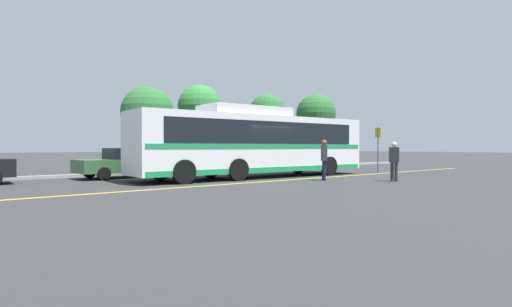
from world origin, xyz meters
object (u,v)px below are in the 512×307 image
Objects in this scene: bus_stop_sign at (378,144)px; tree_2 at (267,113)px; tree_1 at (147,113)px; tree_3 at (316,114)px; parked_car_1 at (126,163)px; transit_bus at (256,142)px; pedestrian_1 at (324,157)px; tree_0 at (200,107)px; pedestrian_0 at (394,159)px.

tree_2 reaches higher than bus_stop_sign.
tree_3 reaches higher than tree_1.
tree_2 is 4.51m from tree_3.
parked_car_1 is 1.74× the size of bus_stop_sign.
tree_2 reaches higher than transit_bus.
tree_1 reaches higher than pedestrian_1.
transit_bus is 8.16m from bus_stop_sign.
bus_stop_sign is (6.74, 1.79, 0.63)m from pedestrian_1.
tree_1 is (-3.55, 11.17, 2.55)m from pedestrian_1.
bus_stop_sign is at bearing -52.61° from tree_0.
tree_1 is (-5.52, 13.46, 2.62)m from pedestrian_0.
pedestrian_0 is at bearing -101.20° from pedestrian_1.
tree_0 is (6.26, 3.55, 3.43)m from parked_car_1.
tree_1 is (-3.44, 0.42, -0.55)m from tree_0.
pedestrian_0 is 0.31× the size of tree_0.
tree_0 is at bearing -63.35° from parked_car_1.
tree_0 is (-2.08, 13.04, 3.18)m from pedestrian_0.
tree_2 is at bearing -74.21° from parked_car_1.
transit_bus is 2.31× the size of tree_0.
bus_stop_sign is 0.48× the size of tree_0.
bus_stop_sign is 14.05m from tree_1.
tree_1 is at bearing -38.30° from parked_car_1.
tree_3 is (8.80, 12.78, 3.25)m from pedestrian_0.
tree_2 is at bearing 6.73° from tree_0.
parked_car_1 is at bearing -124.33° from transit_bus.
transit_bus is 2.20× the size of tree_3.
pedestrian_0 is at bearing -107.71° from tree_2.
pedestrian_1 is 7.00m from bus_stop_sign.
tree_2 is 0.96× the size of tree_3.
tree_0 is at bearing -140.04° from bus_stop_sign.
bus_stop_sign is at bearing 102.76° from pedestrian_0.
transit_bus is 11.44m from tree_2.
tree_3 is (17.14, 3.30, 3.50)m from parked_car_1.
tree_1 is at bearing 55.75° from pedestrian_1.
tree_0 is 1.00× the size of tree_2.
transit_bus is 7.07× the size of pedestrian_1.
transit_bus is 2.77× the size of parked_car_1.
tree_2 is at bearing 166.90° from tree_3.
tree_1 is 9.95m from tree_2.
parked_car_1 is 5.65m from tree_1.
parked_car_1 is at bearing -169.12° from tree_3.
pedestrian_0 is 0.29× the size of tree_3.
tree_2 reaches higher than pedestrian_0.
tree_0 is (-6.85, 8.96, 2.47)m from bus_stop_sign.
pedestrian_1 is at bearing -89.42° from tree_0.
bus_stop_sign reaches higher than pedestrian_1.
tree_3 reaches higher than tree_2.
parked_car_1 is 13.90m from tree_2.
tree_0 is at bearing 173.68° from transit_bus.
transit_bus is at bearing -178.01° from pedestrian_0.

